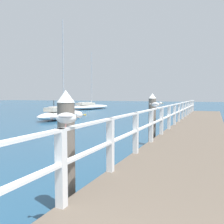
% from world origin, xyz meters
% --- Properties ---
extents(pier_deck, '(2.41, 24.65, 0.48)m').
position_xyz_m(pier_deck, '(0.00, 12.33, 0.24)').
color(pier_deck, brown).
rests_on(pier_deck, ground_plane).
extents(pier_railing, '(0.12, 23.17, 1.05)m').
position_xyz_m(pier_railing, '(-1.12, 12.33, 1.13)').
color(pier_railing, white).
rests_on(pier_railing, pier_deck).
extents(dock_piling_near, '(0.29, 0.29, 2.04)m').
position_xyz_m(dock_piling_near, '(-1.50, 3.15, 1.03)').
color(dock_piling_near, '#6B6056').
rests_on(dock_piling_near, ground_plane).
extents(dock_piling_far, '(0.29, 0.29, 2.04)m').
position_xyz_m(dock_piling_far, '(-1.50, 9.11, 1.03)').
color(dock_piling_far, '#6B6056').
rests_on(dock_piling_far, ground_plane).
extents(seagull_foreground, '(0.46, 0.25, 0.21)m').
position_xyz_m(seagull_foreground, '(-1.12, 2.59, 1.66)').
color(seagull_foreground, white).
rests_on(seagull_foreground, pier_railing).
extents(seagull_background, '(0.48, 0.20, 0.21)m').
position_xyz_m(seagull_background, '(-1.12, 8.01, 1.66)').
color(seagull_background, white).
rests_on(seagull_background, pier_railing).
extents(boat_0, '(4.06, 7.80, 8.17)m').
position_xyz_m(boat_0, '(-15.71, 30.68, 0.39)').
color(boat_0, white).
rests_on(boat_0, ground_plane).
extents(boat_5, '(1.85, 5.75, 8.13)m').
position_xyz_m(boat_5, '(-10.87, 16.65, 0.44)').
color(boat_5, white).
rests_on(boat_5, ground_plane).
extents(channel_buoy, '(0.70, 0.70, 1.40)m').
position_xyz_m(channel_buoy, '(-16.20, 22.93, 0.36)').
color(channel_buoy, '#E54C19').
rests_on(channel_buoy, ground_plane).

